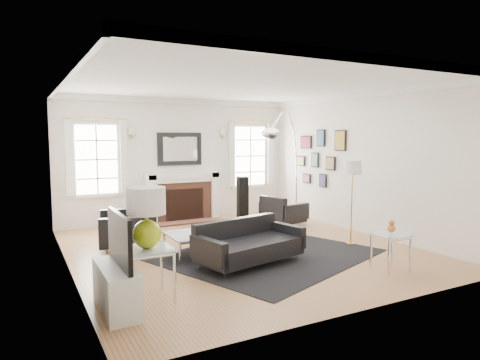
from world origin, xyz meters
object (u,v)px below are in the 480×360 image
armchair_right (282,213)px  arc_floor_lamp (285,165)px  fireplace (183,197)px  sofa (247,245)px  coffee_table (194,235)px  gourd_lamp (146,213)px  armchair_left (131,228)px

armchair_right → arc_floor_lamp: 1.12m
fireplace → sofa: fireplace is taller
coffee_table → armchair_right: bearing=26.2°
gourd_lamp → sofa: bearing=22.7°
fireplace → armchair_left: bearing=-130.0°
sofa → armchair_left: 2.14m
coffee_table → arc_floor_lamp: bearing=20.5°
armchair_right → coffee_table: (-2.51, -1.24, 0.03)m
coffee_table → gourd_lamp: size_ratio=1.17×
gourd_lamp → arc_floor_lamp: (3.53, 2.39, 0.31)m
sofa → armchair_right: armchair_right is taller
gourd_lamp → armchair_right: bearing=36.6°
fireplace → sofa: bearing=-95.1°
armchair_right → sofa: bearing=-134.1°
sofa → gourd_lamp: size_ratio=2.52×
fireplace → arc_floor_lamp: size_ratio=0.68×
fireplace → sofa: (-0.32, -3.65, -0.24)m
fireplace → gourd_lamp: (-2.06, -4.38, 0.50)m
gourd_lamp → arc_floor_lamp: arc_floor_lamp is taller
armchair_left → armchair_right: bearing=6.5°
fireplace → armchair_left: (-1.69, -2.01, -0.17)m
sofa → coffee_table: size_ratio=2.15×
arc_floor_lamp → armchair_left: bearing=-179.7°
sofa → coffee_table: bearing=124.9°
armchair_left → armchair_right: armchair_left is taller
armchair_right → gourd_lamp: (-3.70, -2.75, 0.73)m
armchair_right → coffee_table: 2.80m
coffee_table → gourd_lamp: gourd_lamp is taller
armchair_right → coffee_table: size_ratio=1.13×
arc_floor_lamp → gourd_lamp: bearing=-145.9°
armchair_right → arc_floor_lamp: size_ratio=0.38×
armchair_right → gourd_lamp: size_ratio=1.33×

